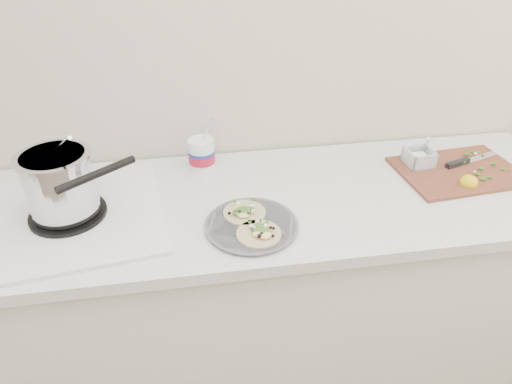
{
  "coord_description": "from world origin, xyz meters",
  "views": [
    {
      "loc": [
        -0.1,
        0.18,
        1.75
      ],
      "look_at": [
        0.08,
        1.36,
        0.96
      ],
      "focal_mm": 32.0,
      "sensor_mm": 36.0,
      "label": 1
    }
  ],
  "objects": [
    {
      "name": "counter",
      "position": [
        0.0,
        1.43,
        0.45
      ],
      "size": [
        2.44,
        0.66,
        0.9
      ],
      "color": "silver",
      "rests_on": "ground"
    },
    {
      "name": "taco_plate",
      "position": [
        0.05,
        1.26,
        0.92
      ],
      "size": [
        0.28,
        0.28,
        0.04
      ],
      "rotation": [
        0.0,
        0.0,
        -0.02
      ],
      "color": "#5C5A62",
      "rests_on": "counter"
    },
    {
      "name": "cutboard",
      "position": [
        0.83,
        1.47,
        0.92
      ],
      "size": [
        0.45,
        0.33,
        0.07
      ],
      "rotation": [
        0.0,
        0.0,
        0.09
      ],
      "color": "brown",
      "rests_on": "counter"
    },
    {
      "name": "stove",
      "position": [
        -0.5,
        1.39,
        0.99
      ],
      "size": [
        0.64,
        0.6,
        0.27
      ],
      "rotation": [
        0.0,
        0.0,
        0.14
      ],
      "color": "silver",
      "rests_on": "counter"
    },
    {
      "name": "tub",
      "position": [
        -0.07,
        1.64,
        0.97
      ],
      "size": [
        0.1,
        0.1,
        0.22
      ],
      "rotation": [
        0.0,
        0.0,
        -0.36
      ],
      "color": "white",
      "rests_on": "counter"
    }
  ]
}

